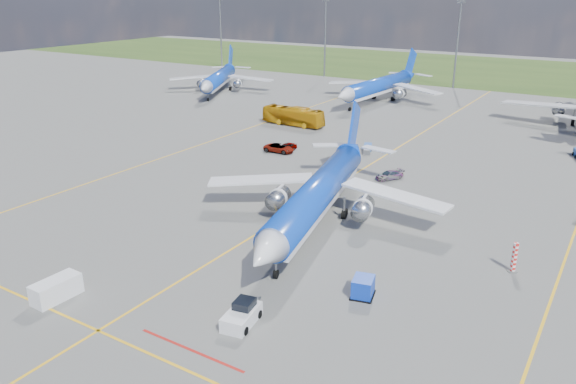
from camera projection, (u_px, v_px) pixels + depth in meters
The scene contains 16 objects.
ground at pixel (246, 241), 60.73m from camera, with size 400.00×400.00×0.00m, color #5C5C59.
grass_strip at pixel (520, 73), 180.27m from camera, with size 400.00×80.00×0.01m, color #2D4719.
taxiway_lines at pixel (357, 173), 82.72m from camera, with size 60.25×160.00×0.02m.
floodlight_masts at pixel (538, 44), 139.12m from camera, with size 202.20×0.50×22.70m.
warning_post at pixel (514, 257), 53.66m from camera, with size 0.50×0.50×3.00m, color red.
bg_jet_nw at pixel (219, 92), 147.45m from camera, with size 29.73×39.02×10.22m, color #0D3CBA, non-canonical shape.
bg_jet_nnw at pixel (378, 101), 135.01m from camera, with size 31.45×41.28×10.81m, color #0D3CBA, non-canonical shape.
main_airliner at pixel (317, 224), 65.09m from camera, with size 31.46×41.29×10.82m, color #0D3CBA, non-canonical shape.
pushback_tug at pixel (242, 315), 45.62m from camera, with size 2.69×5.60×1.86m.
uld_container at pixel (363, 287), 49.60m from camera, with size 1.75×2.19×1.75m, color #0D33B8.
service_van at pixel (56, 289), 49.10m from camera, with size 1.87×4.25×1.87m, color white.
apron_bus at pixel (293, 116), 111.20m from camera, with size 3.06×13.07×3.64m, color #C6870B.
service_car_a at pixel (286, 147), 93.94m from camera, with size 1.58×3.93×1.34m, color #999999.
service_car_b at pixel (279, 148), 93.13m from camera, with size 2.35×5.10×1.42m, color #999999.
service_car_c at pixel (389, 175), 80.03m from camera, with size 1.74×4.28×1.24m, color #999999.
baggage_tug_c at pixel (367, 148), 93.83m from camera, with size 2.68×4.55×0.99m.
Camera 1 is at (33.15, -44.43, 25.78)m, focal length 35.00 mm.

